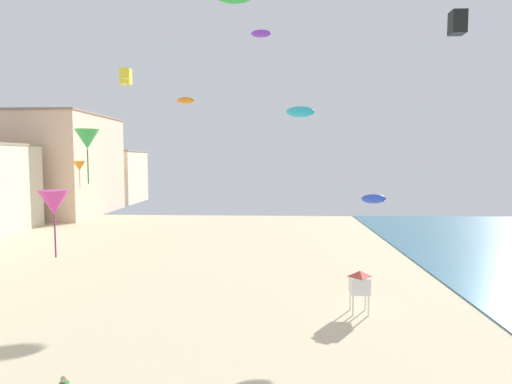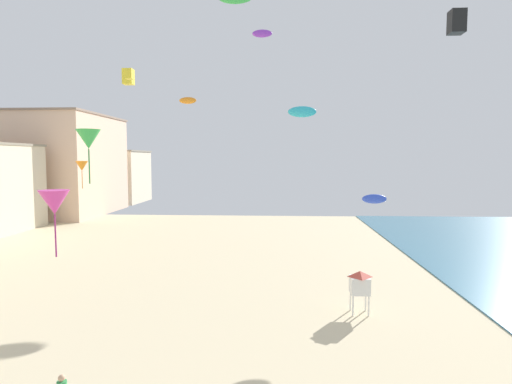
# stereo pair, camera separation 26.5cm
# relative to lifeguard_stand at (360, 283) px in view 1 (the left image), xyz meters

# --- Properties ---
(boardwalk_hotel_far) EXTENTS (17.77, 19.96, 16.23)m
(boardwalk_hotel_far) POSITION_rel_lifeguard_stand_xyz_m (-41.89, 43.14, 6.28)
(boardwalk_hotel_far) COLOR beige
(boardwalk_hotel_far) RESTS_ON ground
(boardwalk_hotel_distant) EXTENTS (17.51, 12.97, 10.80)m
(boardwalk_hotel_distant) POSITION_rel_lifeguard_stand_xyz_m (-41.89, 61.62, 3.57)
(boardwalk_hotel_distant) COLOR beige
(boardwalk_hotel_distant) RESTS_ON ground
(lifeguard_stand) EXTENTS (1.10, 1.10, 2.55)m
(lifeguard_stand) POSITION_rel_lifeguard_stand_xyz_m (0.00, 0.00, 0.00)
(lifeguard_stand) COLOR white
(lifeguard_stand) RESTS_ON ground
(kite_orange_parafoil) EXTENTS (1.91, 0.53, 0.74)m
(kite_orange_parafoil) POSITION_rel_lifeguard_stand_xyz_m (-14.87, 21.95, 13.67)
(kite_orange_parafoil) COLOR orange
(kite_green_delta) EXTENTS (1.66, 1.66, 3.77)m
(kite_green_delta) POSITION_rel_lifeguard_stand_xyz_m (-17.96, 4.03, 8.63)
(kite_green_delta) COLOR green
(kite_yellow_box) EXTENTS (1.08, 1.08, 1.70)m
(kite_yellow_box) POSITION_rel_lifeguard_stand_xyz_m (-21.44, 21.84, 16.28)
(kite_yellow_box) COLOR yellow
(kite_cyan_parafoil) EXTENTS (2.75, 0.76, 1.07)m
(kite_cyan_parafoil) POSITION_rel_lifeguard_stand_xyz_m (-2.58, 16.85, 11.81)
(kite_cyan_parafoil) COLOR #2DB7CC
(kite_orange_delta) EXTENTS (1.18, 1.18, 2.68)m
(kite_orange_delta) POSITION_rel_lifeguard_stand_xyz_m (-23.91, 15.31, 6.58)
(kite_orange_delta) COLOR orange
(kite_black_box) EXTENTS (0.60, 0.60, 0.94)m
(kite_black_box) POSITION_rel_lifeguard_stand_xyz_m (2.54, -6.26, 12.93)
(kite_black_box) COLOR black
(kite_yellow_box_2) EXTENTS (0.64, 0.64, 1.00)m
(kite_yellow_box_2) POSITION_rel_lifeguard_stand_xyz_m (-19.56, 16.89, 15.61)
(kite_yellow_box_2) COLOR yellow
(kite_purple_parafoil) EXTENTS (1.54, 0.43, 0.60)m
(kite_purple_parafoil) POSITION_rel_lifeguard_stand_xyz_m (-6.14, 8.84, 16.95)
(kite_purple_parafoil) COLOR purple
(kite_magenta_delta) EXTENTS (1.59, 1.59, 3.62)m
(kite_magenta_delta) POSITION_rel_lifeguard_stand_xyz_m (-16.78, -2.83, 4.96)
(kite_magenta_delta) COLOR #DB3D9E
(kite_blue_parafoil) EXTENTS (1.56, 0.43, 0.61)m
(kite_blue_parafoil) POSITION_rel_lifeguard_stand_xyz_m (1.31, 2.57, 4.73)
(kite_blue_parafoil) COLOR blue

